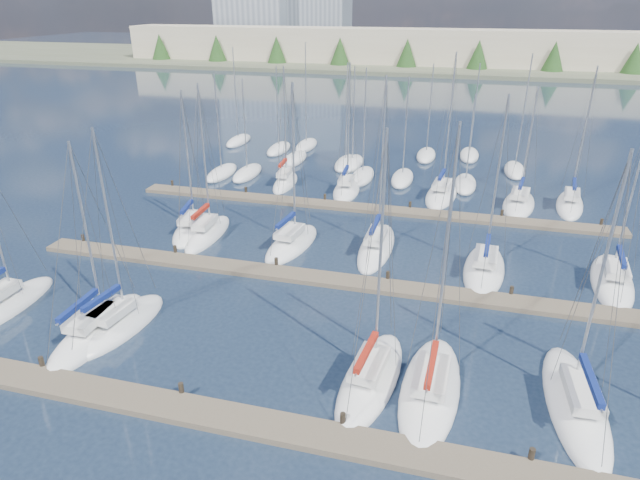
% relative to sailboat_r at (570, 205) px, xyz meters
% --- Properties ---
extents(ground, '(400.00, 400.00, 0.00)m').
position_rel_sailboat_r_xyz_m(ground, '(-18.28, 24.27, -0.19)').
color(ground, '#223044').
rests_on(ground, ground).
extents(dock_near, '(44.00, 1.93, 1.10)m').
position_rel_sailboat_r_xyz_m(dock_near, '(-18.28, -33.71, -0.04)').
color(dock_near, '#6B5E4C').
rests_on(dock_near, ground).
extents(dock_mid, '(44.00, 1.93, 1.10)m').
position_rel_sailboat_r_xyz_m(dock_mid, '(-18.28, -19.71, -0.04)').
color(dock_mid, '#6B5E4C').
rests_on(dock_mid, ground).
extents(dock_far, '(44.00, 1.93, 1.10)m').
position_rel_sailboat_r_xyz_m(dock_far, '(-18.28, -5.71, -0.04)').
color(dock_far, '#6B5E4C').
rests_on(dock_far, ground).
extents(sailboat_r, '(3.54, 8.29, 13.22)m').
position_rel_sailboat_r_xyz_m(sailboat_r, '(0.00, 0.00, 0.00)').
color(sailboat_r, white).
rests_on(sailboat_r, ground).
extents(sailboat_m, '(3.64, 8.79, 11.94)m').
position_rel_sailboat_r_xyz_m(sailboat_m, '(0.50, -15.02, -0.02)').
color(sailboat_m, white).
rests_on(sailboat_m, ground).
extents(sailboat_e, '(3.26, 8.96, 13.94)m').
position_rel_sailboat_r_xyz_m(sailboat_e, '(-10.63, -29.36, -0.01)').
color(sailboat_e, white).
rests_on(sailboat_e, ground).
extents(sailboat_o, '(2.94, 7.01, 13.06)m').
position_rel_sailboat_r_xyz_m(sailboat_o, '(-20.95, -1.34, 0.00)').
color(sailboat_o, white).
rests_on(sailboat_o, ground).
extents(sailboat_f, '(2.99, 9.29, 13.08)m').
position_rel_sailboat_r_xyz_m(sailboat_f, '(-3.90, -28.64, -0.01)').
color(sailboat_f, white).
rests_on(sailboat_f, ground).
extents(sailboat_n, '(2.54, 6.87, 12.45)m').
position_rel_sailboat_r_xyz_m(sailboat_n, '(-27.61, -0.60, 0.01)').
color(sailboat_n, white).
rests_on(sailboat_n, ground).
extents(sailboat_j, '(3.63, 8.02, 13.11)m').
position_rel_sailboat_r_xyz_m(sailboat_j, '(-22.39, -14.83, -0.01)').
color(sailboat_j, white).
rests_on(sailboat_j, ground).
extents(sailboat_a, '(2.45, 7.83, 11.36)m').
position_rel_sailboat_r_xyz_m(sailboat_a, '(-36.83, -28.25, -0.01)').
color(sailboat_a, white).
rests_on(sailboat_a, ground).
extents(sailboat_h, '(3.94, 7.46, 12.12)m').
position_rel_sailboat_r_xyz_m(sailboat_h, '(-31.18, -14.28, -0.01)').
color(sailboat_h, white).
rests_on(sailboat_h, ground).
extents(sailboat_d, '(3.50, 8.49, 13.51)m').
position_rel_sailboat_r_xyz_m(sailboat_d, '(-13.61, -29.30, -0.01)').
color(sailboat_d, white).
rests_on(sailboat_d, ground).
extents(sailboat_q, '(4.02, 8.19, 11.49)m').
position_rel_sailboat_r_xyz_m(sailboat_q, '(-4.58, -1.06, -0.02)').
color(sailboat_q, white).
rests_on(sailboat_q, ground).
extents(sailboat_l, '(3.47, 8.77, 12.97)m').
position_rel_sailboat_r_xyz_m(sailboat_l, '(-7.89, -15.41, -0.01)').
color(sailboat_l, white).
rests_on(sailboat_l, ground).
extents(sailboat_p, '(3.61, 8.58, 14.09)m').
position_rel_sailboat_r_xyz_m(sailboat_p, '(-11.70, -0.19, -0.00)').
color(sailboat_p, white).
rests_on(sailboat_p, ground).
extents(sailboat_b, '(2.88, 8.64, 11.88)m').
position_rel_sailboat_r_xyz_m(sailboat_b, '(-29.67, -29.14, -0.02)').
color(sailboat_b, white).
rests_on(sailboat_b, ground).
extents(sailboat_k, '(2.56, 9.03, 13.63)m').
position_rel_sailboat_r_xyz_m(sailboat_k, '(-15.88, -13.75, -0.00)').
color(sailboat_k, white).
rests_on(sailboat_k, ground).
extents(sailboat_c, '(3.58, 7.65, 12.47)m').
position_rel_sailboat_r_xyz_m(sailboat_c, '(-28.78, -28.31, -0.01)').
color(sailboat_c, white).
rests_on(sailboat_c, ground).
extents(sailboat_i, '(2.54, 7.78, 12.74)m').
position_rel_sailboat_r_xyz_m(sailboat_i, '(-29.57, -14.80, 0.00)').
color(sailboat_i, white).
rests_on(sailboat_i, ground).
extents(distant_boats, '(36.93, 20.75, 13.30)m').
position_rel_sailboat_r_xyz_m(distant_boats, '(-22.62, 8.04, 0.10)').
color(distant_boats, '#9EA0A5').
rests_on(distant_boats, ground).
extents(shoreline, '(400.00, 60.00, 38.00)m').
position_rel_sailboat_r_xyz_m(shoreline, '(-31.57, 114.04, 7.25)').
color(shoreline, '#666B51').
rests_on(shoreline, ground).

